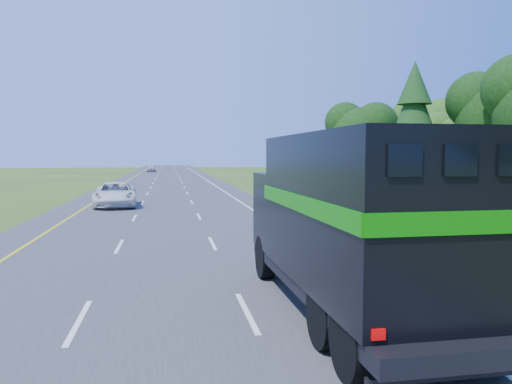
# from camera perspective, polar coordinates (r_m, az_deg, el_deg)

# --- Properties ---
(road) EXTENTS (15.00, 260.00, 0.04)m
(road) POSITION_cam_1_polar(r_m,az_deg,el_deg) (50.11, -10.08, 0.06)
(road) COLOR #38383A
(road) RESTS_ON ground
(lane_markings) EXTENTS (11.15, 260.00, 0.01)m
(lane_markings) POSITION_cam_1_polar(r_m,az_deg,el_deg) (50.11, -10.08, 0.09)
(lane_markings) COLOR yellow
(lane_markings) RESTS_ON road
(horse_truck) EXTENTS (2.99, 9.09, 4.00)m
(horse_truck) POSITION_cam_1_polar(r_m,az_deg,el_deg) (11.22, 10.90, -3.16)
(horse_truck) COLOR black
(horse_truck) RESTS_ON road
(white_suv) EXTENTS (3.20, 6.26, 1.69)m
(white_suv) POSITION_cam_1_polar(r_m,az_deg,el_deg) (36.03, -15.76, -0.26)
(white_suv) COLOR silver
(white_suv) RESTS_ON road
(far_car) EXTENTS (1.86, 4.39, 1.48)m
(far_car) POSITION_cam_1_polar(r_m,az_deg,el_deg) (109.22, -11.89, 2.66)
(far_car) COLOR #AFB0B6
(far_car) RESTS_ON road
(delineator) EXTENTS (0.08, 0.05, 1.00)m
(delineator) POSITION_cam_1_polar(r_m,az_deg,el_deg) (21.01, 17.04, -4.36)
(delineator) COLOR orange
(delineator) RESTS_ON ground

